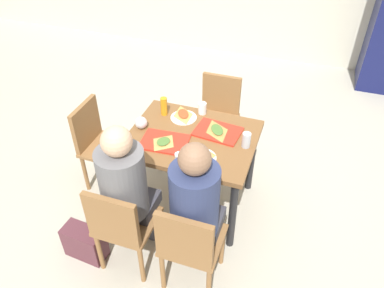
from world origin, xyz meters
name	(u,v)px	position (x,y,z in m)	size (l,w,h in m)	color
ground_plane	(192,202)	(0.00, 0.00, -0.01)	(10.00, 10.00, 0.02)	#B2AD9E
main_table	(192,147)	(0.00, 0.00, 0.63)	(1.01, 0.81, 0.74)	brown
chair_near_left	(121,224)	(-0.25, -0.79, 0.48)	(0.40, 0.40, 0.83)	olive
chair_near_right	(189,244)	(0.25, -0.79, 0.48)	(0.40, 0.40, 0.83)	olive
chair_far_side	(218,111)	(0.00, 0.79, 0.48)	(0.40, 0.40, 0.83)	olive
chair_left_end	(98,140)	(-0.89, 0.00, 0.48)	(0.40, 0.40, 0.83)	olive
person_in_red	(126,186)	(-0.25, -0.65, 0.73)	(0.32, 0.42, 1.24)	#383842
person_in_brown_jacket	(196,204)	(0.25, -0.65, 0.73)	(0.32, 0.42, 1.24)	#383842
tray_red_near	(165,142)	(-0.18, -0.14, 0.75)	(0.36, 0.26, 0.02)	red
tray_red_far	(218,132)	(0.18, 0.12, 0.75)	(0.36, 0.26, 0.02)	red
paper_plate_center	(184,118)	(-0.15, 0.22, 0.75)	(0.22, 0.22, 0.01)	white
paper_plate_near_edge	(202,158)	(0.15, -0.22, 0.75)	(0.22, 0.22, 0.01)	white
pizza_slice_a	(163,142)	(-0.18, -0.17, 0.77)	(0.17, 0.19, 0.02)	tan
pizza_slice_b	(217,130)	(0.17, 0.12, 0.77)	(0.22, 0.25, 0.02)	#C68C47
pizza_slice_c	(183,114)	(-0.16, 0.25, 0.76)	(0.21, 0.24, 0.02)	tan
pizza_slice_d	(203,155)	(0.16, -0.20, 0.76)	(0.19, 0.20, 0.02)	#C68C47
plastic_cup_a	(202,108)	(-0.03, 0.34, 0.79)	(0.07, 0.07, 0.10)	white
plastic_cup_b	(180,160)	(0.03, -0.34, 0.79)	(0.07, 0.07, 0.10)	white
soda_can	(246,140)	(0.43, 0.02, 0.80)	(0.07, 0.07, 0.12)	#B7BCC6
condiment_bottle	(164,106)	(-0.33, 0.22, 0.82)	(0.06, 0.06, 0.16)	orange
foil_bundle	(141,123)	(-0.43, -0.02, 0.79)	(0.10, 0.10, 0.10)	silver
handbag	(85,243)	(-0.60, -0.80, 0.14)	(0.32, 0.16, 0.28)	#592D38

